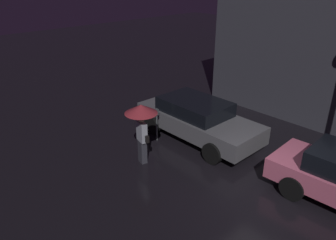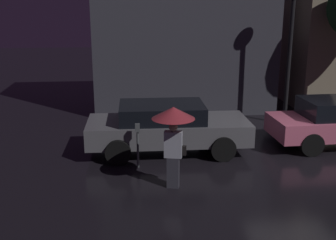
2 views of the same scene
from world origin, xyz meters
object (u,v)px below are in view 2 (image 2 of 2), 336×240
object	(u,v)px
pedestrian_with_umbrella	(173,124)
parking_meter	(138,140)
parked_car_grey	(167,126)
street_lamp_near	(292,20)

from	to	relation	value
pedestrian_with_umbrella	parking_meter	bearing A→B (deg)	-44.98
parked_car_grey	pedestrian_with_umbrella	bearing A→B (deg)	-90.83
parked_car_grey	pedestrian_with_umbrella	size ratio (longest dim) A/B	2.37
parked_car_grey	parking_meter	bearing A→B (deg)	-126.00
parked_car_grey	pedestrian_with_umbrella	world-z (taller)	pedestrian_with_umbrella
parking_meter	pedestrian_with_umbrella	bearing A→B (deg)	-58.56
pedestrian_with_umbrella	street_lamp_near	distance (m)	6.98
pedestrian_with_umbrella	street_lamp_near	world-z (taller)	street_lamp_near
pedestrian_with_umbrella	parking_meter	size ratio (longest dim) A/B	1.63
parking_meter	parked_car_grey	bearing A→B (deg)	53.40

